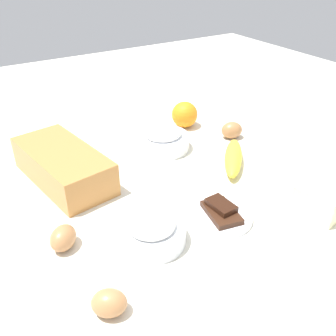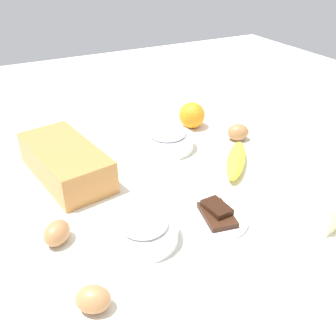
{
  "view_description": "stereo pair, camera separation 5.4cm",
  "coord_description": "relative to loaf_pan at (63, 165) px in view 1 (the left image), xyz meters",
  "views": [
    {
      "loc": [
        -0.65,
        0.4,
        0.5
      ],
      "look_at": [
        0.0,
        0.0,
        0.04
      ],
      "focal_mm": 40.88,
      "sensor_mm": 36.0,
      "label": 1
    },
    {
      "loc": [
        -0.68,
        0.35,
        0.5
      ],
      "look_at": [
        0.0,
        0.0,
        0.04
      ],
      "focal_mm": 40.88,
      "sensor_mm": 36.0,
      "label": 2
    }
  ],
  "objects": [
    {
      "name": "banana",
      "position": [
        -0.16,
        -0.39,
        -0.02
      ],
      "size": [
        0.17,
        0.16,
        0.04
      ],
      "primitive_type": "ellipsoid",
      "rotation": [
        0.0,
        0.0,
        2.41
      ],
      "color": "yellow",
      "rests_on": "ground_plane"
    },
    {
      "name": "butter_block",
      "position": [
        -0.41,
        -0.41,
        -0.01
      ],
      "size": [
        0.1,
        0.08,
        0.06
      ],
      "primitive_type": "cube",
      "rotation": [
        0.0,
        0.0,
        0.18
      ],
      "color": "#F4EDB2",
      "rests_on": "ground_plane"
    },
    {
      "name": "ground_plane",
      "position": [
        -0.14,
        -0.2,
        -0.05
      ],
      "size": [
        2.4,
        2.4,
        0.02
      ],
      "primitive_type": "cube",
      "color": "silver"
    },
    {
      "name": "egg_beside_bowl",
      "position": [
        -0.23,
        0.08,
        -0.02
      ],
      "size": [
        0.07,
        0.07,
        0.05
      ],
      "primitive_type": "ellipsoid",
      "rotation": [
        0.0,
        1.57,
        2.37
      ],
      "color": "#AE7547",
      "rests_on": "ground_plane"
    },
    {
      "name": "flour_bowl",
      "position": [
        -0.3,
        -0.07,
        -0.02
      ],
      "size": [
        0.13,
        0.13,
        0.06
      ],
      "color": "white",
      "rests_on": "ground_plane"
    },
    {
      "name": "chocolate_plate",
      "position": [
        -0.31,
        -0.23,
        -0.03
      ],
      "size": [
        0.13,
        0.13,
        0.03
      ],
      "color": "white",
      "rests_on": "ground_plane"
    },
    {
      "name": "sugar_bowl",
      "position": [
        0.01,
        -0.28,
        -0.01
      ],
      "size": [
        0.14,
        0.14,
        0.07
      ],
      "color": "white",
      "rests_on": "ground_plane"
    },
    {
      "name": "loaf_pan",
      "position": [
        0.0,
        0.0,
        0.0
      ],
      "size": [
        0.3,
        0.17,
        0.08
      ],
      "rotation": [
        0.0,
        0.0,
        0.16
      ],
      "color": "#B77A3D",
      "rests_on": "ground_plane"
    },
    {
      "name": "egg_near_butter",
      "position": [
        -0.41,
        0.07,
        -0.02
      ],
      "size": [
        0.07,
        0.07,
        0.04
      ],
      "primitive_type": "ellipsoid",
      "rotation": [
        0.0,
        1.57,
        4.15
      ],
      "color": "#B47A4A",
      "rests_on": "ground_plane"
    },
    {
      "name": "orange_fruit",
      "position": [
        0.1,
        -0.41,
        -0.0
      ],
      "size": [
        0.08,
        0.08,
        0.08
      ],
      "primitive_type": "sphere",
      "color": "orange",
      "rests_on": "ground_plane"
    },
    {
      "name": "egg_loose",
      "position": [
        -0.03,
        -0.49,
        -0.02
      ],
      "size": [
        0.07,
        0.07,
        0.05
      ],
      "primitive_type": "ellipsoid",
      "rotation": [
        0.0,
        1.57,
        1.22
      ],
      "color": "#A67043",
      "rests_on": "ground_plane"
    }
  ]
}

